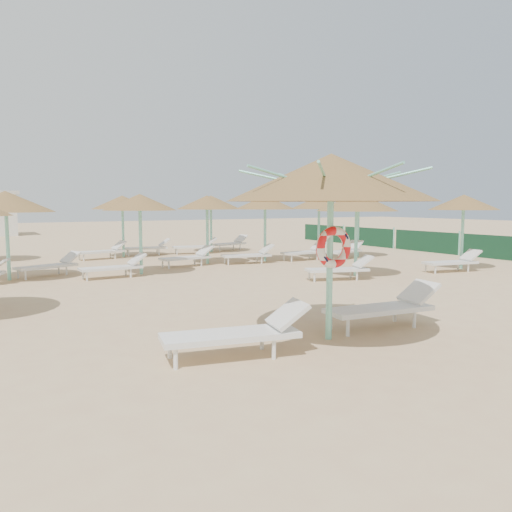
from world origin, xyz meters
TOP-DOWN VIEW (x-y plane):
  - ground at (0.00, 0.00)m, footprint 120.00×120.00m
  - main_palapa at (0.03, -0.05)m, footprint 3.53×3.53m
  - lounger_main_a at (-1.78, -0.17)m, footprint 2.32×1.11m
  - lounger_main_b at (1.49, 0.08)m, footprint 2.32×0.92m
  - palapa_field at (2.01, 10.50)m, footprint 19.13×13.84m
  - windbreak_fence at (14.00, 9.96)m, footprint 0.08×19.84m

SIDE VIEW (x-z plane):
  - ground at x=0.00m, z-range 0.00..0.00m
  - lounger_main_a at x=-1.78m, z-range -0.02..0.79m
  - lounger_main_b at x=1.49m, z-range -0.02..0.80m
  - windbreak_fence at x=14.00m, z-range -0.05..1.05m
  - palapa_field at x=2.01m, z-range 0.94..3.66m
  - main_palapa at x=0.03m, z-range 1.17..4.33m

